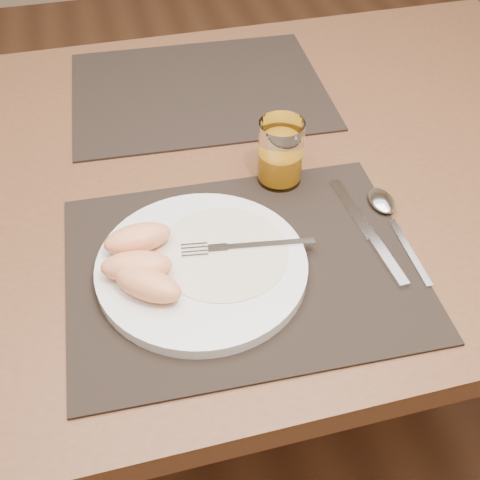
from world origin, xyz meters
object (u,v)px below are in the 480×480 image
at_px(placemat_far, 199,90).
at_px(fork, 236,247).
at_px(table, 225,203).
at_px(placemat_near, 242,266).
at_px(plate, 202,267).
at_px(knife, 372,238).
at_px(juice_glass, 280,155).
at_px(spoon, 385,208).

bearing_deg(placemat_far, fork, -95.02).
xyz_separation_m(table, placemat_near, (-0.03, -0.22, 0.09)).
relative_size(placemat_far, fork, 2.57).
bearing_deg(plate, knife, -0.32).
bearing_deg(table, juice_glass, -41.79).
bearing_deg(fork, knife, -4.53).
xyz_separation_m(fork, spoon, (0.23, 0.03, -0.01)).
distance_m(spoon, juice_glass, 0.17).
distance_m(placemat_near, fork, 0.03).
relative_size(table, placemat_near, 3.11).
distance_m(placemat_near, knife, 0.18).
relative_size(placemat_near, spoon, 2.35).
height_order(table, plate, plate).
bearing_deg(placemat_far, table, -91.38).
height_order(spoon, juice_glass, juice_glass).
height_order(placemat_far, knife, knife).
xyz_separation_m(table, spoon, (0.19, -0.17, 0.09)).
distance_m(table, juice_glass, 0.16).
bearing_deg(placemat_far, juice_glass, -77.08).
xyz_separation_m(placemat_far, fork, (-0.04, -0.42, 0.02)).
height_order(plate, spoon, plate).
bearing_deg(plate, spoon, 9.88).
xyz_separation_m(plate, juice_glass, (0.15, 0.15, 0.04)).
distance_m(placemat_near, juice_glass, 0.19).
distance_m(table, plate, 0.25).
bearing_deg(fork, table, 81.10).
distance_m(plate, knife, 0.24).
bearing_deg(plate, fork, 15.31).
relative_size(placemat_far, knife, 2.04).
relative_size(placemat_far, plate, 1.67).
bearing_deg(knife, spoon, 50.36).
height_order(plate, knife, plate).
bearing_deg(table, placemat_far, 88.62).
xyz_separation_m(table, knife, (0.15, -0.22, 0.09)).
relative_size(table, juice_glass, 14.11).
bearing_deg(placemat_near, knife, 0.51).
bearing_deg(placemat_far, knife, -71.26).
height_order(placemat_far, spoon, spoon).
relative_size(placemat_far, juice_glass, 4.54).
relative_size(placemat_near, knife, 2.04).
xyz_separation_m(knife, juice_glass, (-0.08, 0.16, 0.04)).
xyz_separation_m(table, fork, (-0.03, -0.20, 0.11)).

